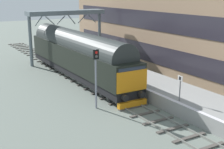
{
  "coord_description": "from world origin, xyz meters",
  "views": [
    {
      "loc": [
        -12.76,
        -22.8,
        8.5
      ],
      "look_at": [
        0.2,
        -0.93,
        1.76
      ],
      "focal_mm": 51.23,
      "sensor_mm": 36.0,
      "label": 1
    }
  ],
  "objects": [
    {
      "name": "signal_post_near",
      "position": [
        -2.38,
        -3.01,
        2.76
      ],
      "size": [
        0.44,
        0.22,
        4.42
      ],
      "color": "gray",
      "rests_on": "ground"
    },
    {
      "name": "track_main",
      "position": [
        0.0,
        0.0,
        0.06
      ],
      "size": [
        2.5,
        60.0,
        0.15
      ],
      "color": "gray",
      "rests_on": "ground"
    },
    {
      "name": "diesel_locomotive",
      "position": [
        0.0,
        5.37,
        2.49
      ],
      "size": [
        2.74,
        19.49,
        4.68
      ],
      "color": "black",
      "rests_on": "ground"
    },
    {
      "name": "station_building",
      "position": [
        11.01,
        2.39,
        5.22
      ],
      "size": [
        5.99,
        39.44,
        10.45
      ],
      "color": "#A07E61",
      "rests_on": "ground"
    },
    {
      "name": "waiting_passenger",
      "position": [
        2.61,
        6.37,
        1.99
      ],
      "size": [
        0.43,
        0.49,
        1.64
      ],
      "rotation": [
        0.0,
        0.0,
        1.27
      ],
      "color": "#292A3D",
      "rests_on": "station_platform"
    },
    {
      "name": "ground_plane",
      "position": [
        0.0,
        0.0,
        0.0
      ],
      "size": [
        140.0,
        140.0,
        0.0
      ],
      "primitive_type": "plane",
      "color": "slate",
      "rests_on": "ground"
    },
    {
      "name": "overhead_footbridge",
      "position": [
        2.05,
        12.8,
        5.52
      ],
      "size": [
        9.3,
        2.0,
        6.2
      ],
      "color": "slate",
      "rests_on": "ground"
    },
    {
      "name": "station_platform",
      "position": [
        3.6,
        0.0,
        0.5
      ],
      "size": [
        4.0,
        44.0,
        1.01
      ],
      "color": "#969794",
      "rests_on": "ground"
    },
    {
      "name": "platform_number_sign",
      "position": [
        2.02,
        -7.07,
        2.22
      ],
      "size": [
        0.1,
        0.44,
        1.82
      ],
      "color": "slate",
      "rests_on": "station_platform"
    }
  ]
}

